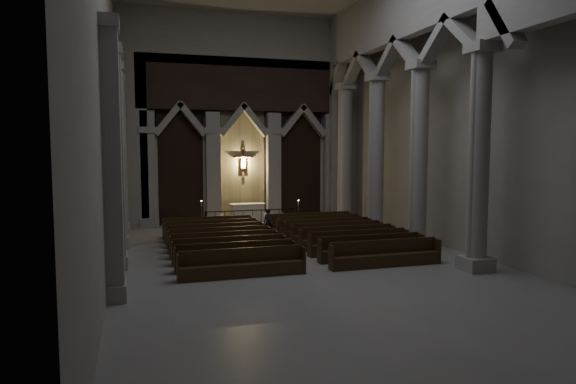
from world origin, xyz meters
The scene contains 11 objects.
room centered at (0.00, 0.00, 7.60)m, with size 24.00×24.10×12.00m.
sanctuary_wall centered at (0.00, 11.54, 6.62)m, with size 14.00×0.77×12.00m.
right_arcade centered at (5.50, 1.33, 7.83)m, with size 1.00×24.00×12.00m.
left_pilasters centered at (-6.75, 3.50, 3.91)m, with size 0.60×13.00×8.03m.
sanctuary_step centered at (0.00, 10.60, 0.07)m, with size 8.50×2.60×0.15m, color #A29F97.
altar centered at (0.08, 10.96, 0.66)m, with size 2.00×0.80×1.01m.
altar_rail centered at (0.00, 9.35, 0.67)m, with size 5.17×0.09×1.02m.
candle_stand_left centered at (-2.78, 9.22, 0.44)m, with size 0.27×0.27×1.60m.
candle_stand_right centered at (2.66, 9.41, 0.39)m, with size 0.24×0.24×1.45m.
pews centered at (0.00, 3.14, 0.32)m, with size 9.79×8.75×0.98m.
worshipper centered at (0.18, 6.52, 0.68)m, with size 0.50×0.33×1.37m, color black.
Camera 1 is at (-6.18, -17.87, 4.43)m, focal length 32.00 mm.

